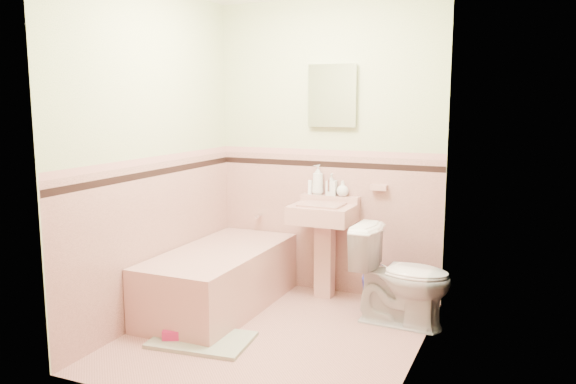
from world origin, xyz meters
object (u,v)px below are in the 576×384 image
at_px(soap_bottle_mid, 332,185).
at_px(shoe, 175,335).
at_px(toilet, 402,276).
at_px(soap_bottle_left, 318,180).
at_px(sink, 322,252).
at_px(bucket, 377,294).
at_px(medicine_cabinet, 333,96).
at_px(bathtub, 220,281).
at_px(soap_bottle_right, 343,189).

distance_m(soap_bottle_mid, shoe, 1.81).
xyz_separation_m(soap_bottle_mid, toilet, (0.72, -0.47, -0.58)).
bearing_deg(shoe, soap_bottle_mid, 42.42).
bearing_deg(soap_bottle_left, sink, -57.76).
bearing_deg(bucket, soap_bottle_mid, 154.21).
height_order(medicine_cabinet, bucket, medicine_cabinet).
distance_m(medicine_cabinet, shoe, 2.29).
height_order(sink, soap_bottle_mid, soap_bottle_mid).
distance_m(bathtub, medicine_cabinet, 1.78).
bearing_deg(bathtub, shoe, -85.42).
height_order(bathtub, toilet, toilet).
bearing_deg(bucket, soap_bottle_left, 159.02).
xyz_separation_m(sink, soap_bottle_right, (0.11, 0.18, 0.52)).
relative_size(soap_bottle_right, toilet, 0.18).
relative_size(sink, soap_bottle_mid, 4.30).
bearing_deg(medicine_cabinet, bucket, -28.06).
bearing_deg(sink, bathtub, -142.07).
height_order(soap_bottle_left, soap_bottle_right, soap_bottle_left).
relative_size(bathtub, toilet, 2.03).
height_order(soap_bottle_right, shoe, soap_bottle_right).
xyz_separation_m(soap_bottle_left, bucket, (0.60, -0.23, -0.86)).
bearing_deg(shoe, bathtub, 70.76).
bearing_deg(toilet, shoe, 128.49).
distance_m(bathtub, sink, 0.88).
distance_m(soap_bottle_right, bucket, 0.92).
xyz_separation_m(sink, medicine_cabinet, (0.00, 0.21, 1.30)).
bearing_deg(soap_bottle_right, medicine_cabinet, 164.80).
bearing_deg(bathtub, toilet, 9.62).
distance_m(soap_bottle_left, toilet, 1.15).
xyz_separation_m(soap_bottle_right, bucket, (0.38, -0.23, -0.80)).
bearing_deg(shoe, medicine_cabinet, 43.23).
distance_m(medicine_cabinet, soap_bottle_left, 0.72).
relative_size(toilet, bucket, 2.96).
distance_m(bathtub, soap_bottle_right, 1.27).
distance_m(soap_bottle_right, toilet, 0.96).
bearing_deg(soap_bottle_right, shoe, -116.98).
xyz_separation_m(soap_bottle_mid, soap_bottle_right, (0.10, 0.00, -0.03)).
distance_m(sink, bucket, 0.57).
distance_m(soap_bottle_mid, toilet, 1.04).
height_order(bathtub, sink, sink).
relative_size(bucket, shoe, 1.51).
distance_m(soap_bottle_left, soap_bottle_mid, 0.13).
relative_size(sink, toilet, 1.09).
bearing_deg(shoe, sink, 39.88).
height_order(sink, bucket, sink).
bearing_deg(soap_bottle_mid, soap_bottle_left, 180.00).
xyz_separation_m(soap_bottle_mid, bucket, (0.48, -0.23, -0.83)).
bearing_deg(shoe, bucket, 23.49).
height_order(soap_bottle_right, bucket, soap_bottle_right).
bearing_deg(soap_bottle_right, toilet, -37.10).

